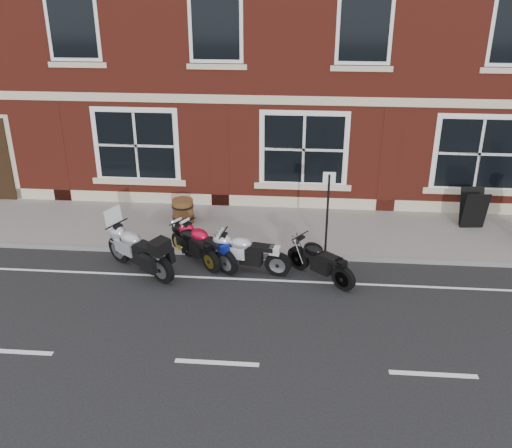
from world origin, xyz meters
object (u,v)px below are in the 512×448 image
object	(u,v)px
moto_sport_silver	(248,251)
moto_naked_black	(320,259)
moto_sport_black	(195,243)
parking_sign	(328,207)
barrel_planter	(183,211)
moto_sport_red	(206,244)
moto_touring_silver	(139,248)
a_board_sign	(473,208)

from	to	relation	value
moto_sport_silver	moto_naked_black	distance (m)	1.75
moto_sport_black	parking_sign	world-z (taller)	parking_sign
moto_sport_black	barrel_planter	world-z (taller)	moto_sport_black
barrel_planter	parking_sign	world-z (taller)	parking_sign
moto_sport_silver	parking_sign	size ratio (longest dim) A/B	0.95
moto_sport_red	parking_sign	size ratio (longest dim) A/B	0.79
moto_touring_silver	moto_sport_black	distance (m)	1.40
moto_sport_black	a_board_sign	bearing A→B (deg)	-26.65
moto_sport_silver	moto_touring_silver	bearing A→B (deg)	106.29
moto_sport_black	a_board_sign	world-z (taller)	a_board_sign
moto_sport_red	moto_sport_silver	bearing A→B (deg)	-67.50
moto_sport_silver	a_board_sign	bearing A→B (deg)	-52.25
a_board_sign	barrel_planter	bearing A→B (deg)	177.58
moto_sport_black	moto_sport_silver	distance (m)	1.44
moto_sport_black	moto_touring_silver	bearing A→B (deg)	160.23
moto_touring_silver	barrel_planter	world-z (taller)	moto_touring_silver
moto_sport_black	a_board_sign	size ratio (longest dim) A/B	1.34
a_board_sign	moto_sport_red	bearing A→B (deg)	-165.01
a_board_sign	parking_sign	bearing A→B (deg)	-159.59
moto_touring_silver	parking_sign	xyz separation A→B (m)	(4.55, 1.12, 0.76)
moto_touring_silver	a_board_sign	size ratio (longest dim) A/B	1.79
moto_sport_black	barrel_planter	bearing A→B (deg)	63.77
moto_sport_silver	moto_naked_black	size ratio (longest dim) A/B	1.30
moto_naked_black	barrel_planter	bearing A→B (deg)	96.23
moto_touring_silver	a_board_sign	distance (m)	9.24
moto_touring_silver	barrel_planter	distance (m)	2.77
moto_sport_black	moto_sport_silver	world-z (taller)	moto_sport_silver
moto_sport_black	moto_sport_silver	size ratio (longest dim) A/B	0.71
moto_sport_red	barrel_planter	distance (m)	2.46
moto_sport_red	barrel_planter	world-z (taller)	moto_sport_red
moto_sport_silver	moto_naked_black	world-z (taller)	moto_sport_silver
moto_naked_black	parking_sign	xyz separation A→B (m)	(0.17, 1.14, 0.86)
moto_sport_silver	moto_sport_red	bearing A→B (deg)	86.75
moto_naked_black	moto_sport_silver	bearing A→B (deg)	124.56
moto_naked_black	parking_sign	bearing A→B (deg)	33.11
moto_sport_silver	a_board_sign	xyz separation A→B (m)	(6.05, 2.92, 0.13)
parking_sign	moto_touring_silver	bearing A→B (deg)	-167.23
moto_naked_black	barrel_planter	world-z (taller)	moto_naked_black
moto_sport_black	moto_sport_red	bearing A→B (deg)	-64.93
moto_touring_silver	moto_sport_black	bearing A→B (deg)	-28.94
moto_touring_silver	a_board_sign	bearing A→B (deg)	-34.77
moto_touring_silver	parking_sign	world-z (taller)	parking_sign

